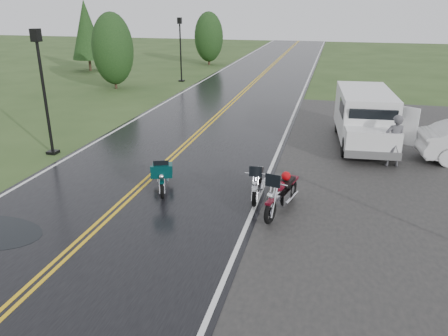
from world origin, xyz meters
name	(u,v)px	position (x,y,z in m)	size (l,w,h in m)	color
ground	(107,218)	(0.00, 0.00, 0.00)	(120.00, 120.00, 0.00)	#2D471E
road	(208,125)	(0.00, 10.00, 0.02)	(8.00, 100.00, 0.04)	black
motorcycle_red	(270,202)	(4.37, 0.70, 0.67)	(0.82, 2.26, 1.33)	#4F0914
motorcycle_teal	(162,182)	(1.04, 1.49, 0.58)	(0.72, 1.97, 1.17)	#043232
motorcycle_silver	(255,189)	(3.79, 1.63, 0.58)	(0.72, 1.98, 1.17)	#B1B5BA
van_white	(347,129)	(6.34, 6.76, 1.11)	(2.12, 5.64, 2.22)	white
person_at_van	(394,142)	(7.95, 6.16, 0.94)	(0.69, 0.45, 1.88)	#4E4E53
lamp_post_near_left	(44,93)	(-4.71, 4.46, 2.36)	(0.40, 0.40, 4.72)	black
lamp_post_far_left	(181,50)	(-5.33, 21.40, 2.29)	(0.39, 0.39, 4.58)	black
tree_left_mid	(113,57)	(-8.73, 17.59, 2.13)	(2.73, 2.73, 4.26)	#1E3D19
tree_left_far	(209,42)	(-5.90, 30.89, 2.04)	(2.65, 2.65, 4.07)	#1E3D19
pine_left_far	(87,37)	(-14.80, 24.73, 2.82)	(2.70, 2.70, 5.63)	#1E3D19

